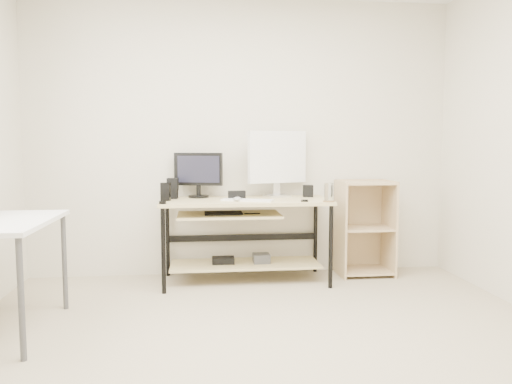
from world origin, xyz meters
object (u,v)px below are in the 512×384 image
object	(u,v)px
side_table	(2,232)
shelf_unit	(363,227)
black_monitor	(198,172)
white_imac	(277,159)
audio_controller	(166,192)
desk	(243,223)

from	to	relation	value
side_table	shelf_unit	xyz separation A→B (m)	(2.83, 1.22, -0.22)
black_monitor	side_table	bearing A→B (deg)	-119.03
white_imac	audio_controller	size ratio (longest dim) A/B	3.85
shelf_unit	side_table	bearing A→B (deg)	-156.67
side_table	audio_controller	xyz separation A→B (m)	(0.98, 1.02, 0.16)
white_imac	audio_controller	world-z (taller)	white_imac
side_table	audio_controller	world-z (taller)	audio_controller
side_table	shelf_unit	size ratio (longest dim) A/B	1.11
desk	shelf_unit	bearing A→B (deg)	7.77
side_table	audio_controller	size ratio (longest dim) A/B	6.27
desk	audio_controller	bearing A→B (deg)	-176.48
shelf_unit	audio_controller	size ratio (longest dim) A/B	5.64
side_table	shelf_unit	distance (m)	3.09
desk	black_monitor	world-z (taller)	black_monitor
side_table	white_imac	xyz separation A→B (m)	(2.00, 1.25, 0.43)
shelf_unit	black_monitor	world-z (taller)	black_monitor
black_monitor	audio_controller	xyz separation A→B (m)	(-0.28, -0.24, -0.16)
desk	white_imac	xyz separation A→B (m)	(0.34, 0.19, 0.57)
desk	black_monitor	distance (m)	0.63
audio_controller	shelf_unit	bearing A→B (deg)	20.14
side_table	white_imac	bearing A→B (deg)	32.06
desk	shelf_unit	world-z (taller)	shelf_unit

